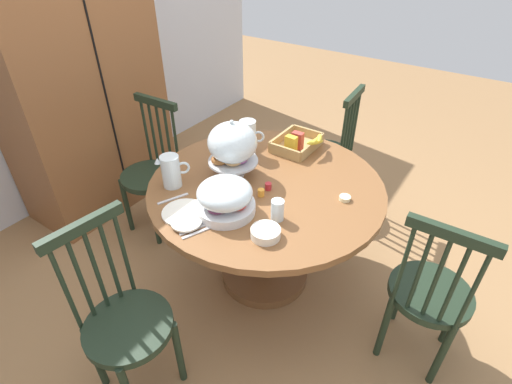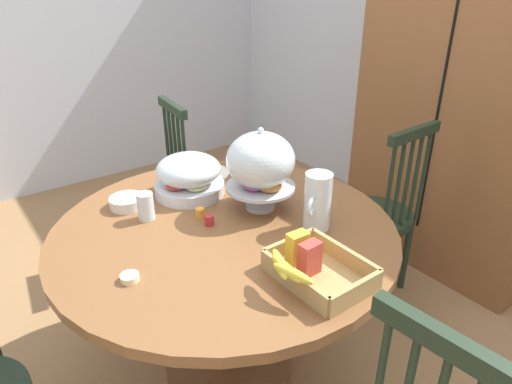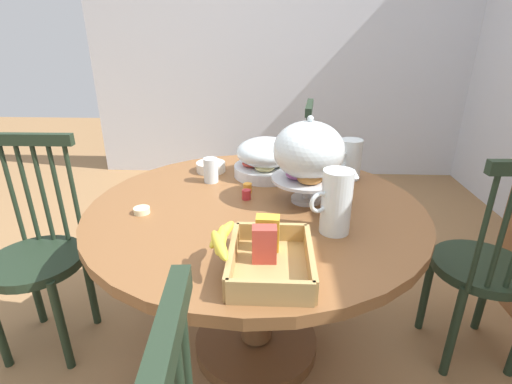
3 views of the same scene
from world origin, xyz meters
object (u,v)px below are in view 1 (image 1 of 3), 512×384
object	(u,v)px
windsor_chair_far_side	(429,296)
pastry_stand_with_dome	(232,145)
cereal_basket	(299,143)
drinking_glass	(277,210)
milk_pitcher	(171,172)
dining_table	(266,210)
cereal_bowl	(266,233)
windsor_chair_near_window	(328,154)
windsor_chair_by_cabinet	(152,174)
fruit_platter_covered	(225,198)
orange_juice_pitcher	(248,139)
china_plate_large	(184,212)
wooden_armoire	(79,83)
windsor_chair_facing_door	(125,323)
china_plate_small	(186,222)
butter_dish	(345,198)

from	to	relation	value
windsor_chair_far_side	pastry_stand_with_dome	size ratio (longest dim) A/B	2.83
cereal_basket	drinking_glass	distance (m)	0.71
cereal_basket	milk_pitcher	bearing A→B (deg)	153.36
dining_table	cereal_bowl	world-z (taller)	cereal_bowl
windsor_chair_near_window	milk_pitcher	bearing A→B (deg)	163.85
windsor_chair_by_cabinet	fruit_platter_covered	xyz separation A→B (m)	(-0.31, -0.92, 0.37)
pastry_stand_with_dome	orange_juice_pitcher	bearing A→B (deg)	16.83
orange_juice_pitcher	china_plate_large	size ratio (longest dim) A/B	1.00
drinking_glass	wooden_armoire	bearing A→B (deg)	82.47
pastry_stand_with_dome	orange_juice_pitcher	xyz separation A→B (m)	(0.25, 0.08, -0.10)
windsor_chair_by_cabinet	cereal_bowl	bearing A→B (deg)	-106.78
windsor_chair_near_window	china_plate_large	distance (m)	1.45
dining_table	pastry_stand_with_dome	xyz separation A→B (m)	(-0.04, 0.20, 0.39)
windsor_chair_facing_door	fruit_platter_covered	distance (m)	0.73
windsor_chair_facing_door	fruit_platter_covered	size ratio (longest dim) A/B	3.25
cereal_bowl	china_plate_small	bearing A→B (deg)	111.57
windsor_chair_near_window	cereal_bowl	distance (m)	1.39
wooden_armoire	windsor_chair_far_side	size ratio (longest dim) A/B	2.01
wooden_armoire	fruit_platter_covered	xyz separation A→B (m)	(-0.33, -1.56, -0.16)
windsor_chair_near_window	pastry_stand_with_dome	world-z (taller)	pastry_stand_with_dome
windsor_chair_facing_door	milk_pitcher	xyz separation A→B (m)	(0.64, 0.27, 0.37)
drinking_glass	butter_dish	distance (m)	0.40
drinking_glass	fruit_platter_covered	bearing A→B (deg)	111.07
wooden_armoire	china_plate_large	size ratio (longest dim) A/B	8.91
cereal_basket	cereal_bowl	xyz separation A→B (m)	(-0.80, -0.28, -0.02)
wooden_armoire	milk_pitcher	size ratio (longest dim) A/B	10.69
windsor_chair_facing_door	cereal_basket	bearing A→B (deg)	-4.07
dining_table	butter_dish	xyz separation A→B (m)	(0.10, -0.42, 0.20)
pastry_stand_with_dome	china_plate_large	bearing A→B (deg)	-179.34
cereal_basket	windsor_chair_by_cabinet	bearing A→B (deg)	116.02
pastry_stand_with_dome	drinking_glass	bearing A→B (deg)	-115.06
fruit_platter_covered	drinking_glass	world-z (taller)	fruit_platter_covered
drinking_glass	milk_pitcher	bearing A→B (deg)	96.90
fruit_platter_covered	butter_dish	xyz separation A→B (m)	(0.43, -0.45, -0.07)
dining_table	orange_juice_pitcher	size ratio (longest dim) A/B	5.96
dining_table	china_plate_large	bearing A→B (deg)	156.85
china_plate_small	windsor_chair_far_side	bearing A→B (deg)	-65.08
wooden_armoire	butter_dish	distance (m)	2.03
milk_pitcher	butter_dish	bearing A→B (deg)	-63.92
china_plate_small	china_plate_large	bearing A→B (deg)	51.33
dining_table	milk_pitcher	distance (m)	0.58
windsor_chair_by_cabinet	windsor_chair_far_side	xyz separation A→B (m)	(-0.00, -1.91, 0.00)
fruit_platter_covered	dining_table	bearing A→B (deg)	-5.65
cereal_bowl	drinking_glass	xyz separation A→B (m)	(0.14, 0.02, 0.03)
cereal_bowl	butter_dish	size ratio (longest dim) A/B	2.33
windsor_chair_far_side	fruit_platter_covered	bearing A→B (deg)	107.64
wooden_armoire	cereal_basket	distance (m)	1.62
china_plate_large	cereal_bowl	world-z (taller)	cereal_bowl
windsor_chair_near_window	windsor_chair_far_side	world-z (taller)	same
windsor_chair_far_side	windsor_chair_facing_door	bearing A→B (deg)	130.49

